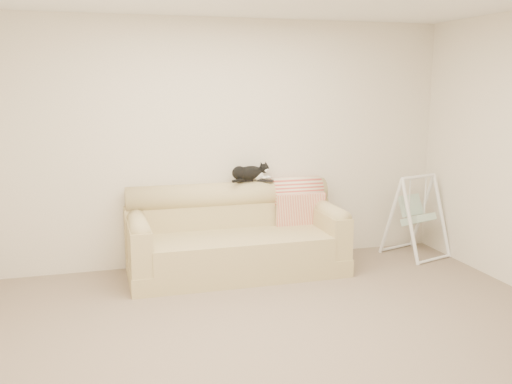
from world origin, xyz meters
TOP-DOWN VIEW (x-y plane):
  - ground_plane at (0.00, 0.00)m, footprint 5.00×5.00m
  - room_shell at (0.00, 0.00)m, footprint 5.04×4.04m
  - sofa at (0.04, 1.62)m, footprint 2.20×0.93m
  - remote_a at (0.21, 1.87)m, footprint 0.18×0.06m
  - remote_b at (0.43, 1.82)m, footprint 0.17×0.13m
  - tuxedo_cat at (0.26, 1.85)m, footprint 0.48×0.31m
  - throw_blanket at (0.79, 1.84)m, footprint 0.54×0.38m
  - baby_swing at (2.15, 1.61)m, footprint 0.72×0.74m

SIDE VIEW (x-z plane):
  - ground_plane at x=0.00m, z-range 0.00..0.00m
  - sofa at x=0.04m, z-range -0.10..0.80m
  - baby_swing at x=2.15m, z-range 0.00..0.93m
  - throw_blanket at x=0.79m, z-range 0.44..1.01m
  - remote_b at x=0.43m, z-range 0.90..0.92m
  - remote_a at x=0.21m, z-range 0.90..0.92m
  - tuxedo_cat at x=0.26m, z-range 0.90..1.09m
  - room_shell at x=0.00m, z-range 0.23..2.83m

